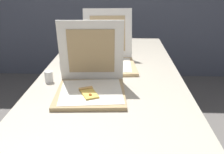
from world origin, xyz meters
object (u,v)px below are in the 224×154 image
table (110,81)px  cup_white_near_center (49,77)px  pizza_box_middle (109,58)px  pizza_box_front (91,84)px  cup_white_mid (63,66)px  cup_white_far (82,54)px

table → cup_white_near_center: size_ratio=33.02×
table → pizza_box_middle: 0.24m
pizza_box_middle → cup_white_near_center: 0.50m
pizza_box_front → cup_white_mid: size_ratio=5.74×
cup_white_near_center → cup_white_mid: same height
table → cup_white_near_center: bearing=-162.0°
cup_white_mid → pizza_box_front: bearing=-57.1°
pizza_box_middle → cup_white_far: size_ratio=7.05×
table → cup_white_mid: size_ratio=33.02×
table → cup_white_near_center: 0.41m
table → cup_white_mid: bearing=165.0°
cup_white_far → cup_white_mid: bearing=-104.7°
pizza_box_middle → cup_white_mid: size_ratio=7.05×
pizza_box_middle → cup_white_far: (-0.24, 0.20, -0.02)m
cup_white_far → table: bearing=-57.8°
cup_white_far → cup_white_mid: size_ratio=1.00×
pizza_box_middle → cup_white_mid: bearing=-164.6°
table → pizza_box_middle: (-0.02, 0.21, 0.10)m
pizza_box_front → table: bearing=67.5°
table → cup_white_far: 0.49m
table → pizza_box_middle: bearing=95.4°
cup_white_mid → cup_white_far: bearing=75.3°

